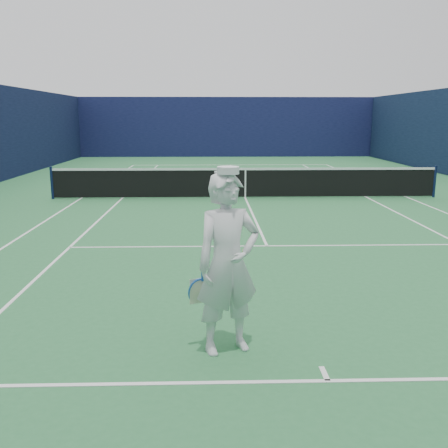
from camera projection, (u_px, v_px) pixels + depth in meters
name	position (u px, v px, depth m)	size (l,w,h in m)	color
ground	(245.00, 198.00, 16.72)	(80.00, 80.00, 0.00)	#296E3B
court_markings	(245.00, 198.00, 16.72)	(11.03, 23.83, 0.01)	white
windscreen_fence	(246.00, 138.00, 16.30)	(20.12, 36.12, 4.00)	#10133B
tennis_net	(245.00, 182.00, 16.61)	(12.88, 0.09, 1.07)	#141E4C
tennis_player	(228.00, 264.00, 5.59)	(0.93, 0.74, 2.13)	silver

